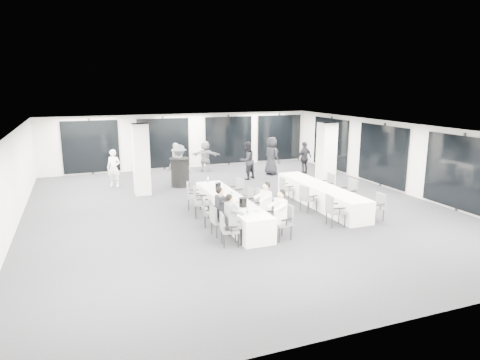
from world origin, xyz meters
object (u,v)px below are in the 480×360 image
object	(u,v)px
standing_guest_e	(272,153)
chair_main_right_mid	(257,202)
ice_bucket_near	(243,202)
standing_guest_b	(247,158)
banquet_table_main	(230,209)
chair_main_left_second	(217,219)
ice_bucket_far	(218,186)
chair_side_left_far	(285,187)
banquet_table_side	(320,196)
chair_main_left_mid	(208,210)
chair_main_left_near	(227,227)
chair_side_left_near	(333,209)
cocktail_table	(180,172)
standing_guest_c	(179,162)
chair_main_right_near	(283,219)
chair_side_right_far	(328,184)
chair_side_left_mid	(307,197)
chair_main_right_fourth	(248,199)
chair_main_right_far	(237,190)
standing_guest_d	(305,156)
chair_main_left_fourth	(199,200)
chair_main_left_far	(192,194)
chair_side_right_near	(377,205)
chair_side_right_mid	(349,192)
standing_guest_f	(205,154)
standing_guest_g	(114,166)
chair_main_right_second	(269,211)

from	to	relation	value
standing_guest_e	chair_main_right_mid	bearing A→B (deg)	133.53
ice_bucket_near	standing_guest_b	bearing A→B (deg)	67.35
banquet_table_main	chair_main_left_second	distance (m)	1.49
ice_bucket_far	chair_side_left_far	bearing A→B (deg)	7.61
banquet_table_side	chair_main_left_mid	distance (m)	4.46
chair_main_left_near	chair_side_left_near	world-z (taller)	chair_side_left_near
cocktail_table	standing_guest_c	distance (m)	0.44
chair_main_right_near	chair_side_right_far	bearing A→B (deg)	-57.63
banquet_table_main	chair_side_left_mid	bearing A→B (deg)	-1.38
chair_main_right_fourth	chair_side_right_far	distance (m)	3.66
chair_main_left_mid	chair_main_right_far	xyz separation A→B (m)	(1.66, 1.90, 0.06)
chair_main_right_far	ice_bucket_far	size ratio (longest dim) A/B	4.32
chair_main_right_far	standing_guest_b	distance (m)	4.30
chair_main_left_near	chair_main_right_fourth	xyz separation A→B (m)	(1.65, 2.60, -0.03)
chair_main_right_fourth	banquet_table_main	bearing A→B (deg)	117.66
banquet_table_main	standing_guest_d	distance (m)	8.04
cocktail_table	standing_guest_e	bearing A→B (deg)	10.48
chair_main_right_near	chair_side_left_far	distance (m)	4.16
chair_main_left_fourth	chair_main_left_far	distance (m)	0.98
chair_main_right_mid	chair_side_right_near	size ratio (longest dim) A/B	1.12
chair_main_left_fourth	chair_side_right_mid	distance (m)	5.31
chair_side_left_near	chair_side_left_far	xyz separation A→B (m)	(0.01, 3.28, -0.07)
ice_bucket_near	standing_guest_f	bearing A→B (deg)	80.64
chair_main_right_mid	standing_guest_d	bearing A→B (deg)	-53.19
chair_main_right_fourth	chair_main_left_second	bearing A→B (deg)	131.66
ice_bucket_far	chair_main_left_near	bearing A→B (deg)	-103.99
chair_main_right_fourth	chair_main_left_fourth	bearing A→B (deg)	79.34
chair_side_left_mid	chair_side_right_far	size ratio (longest dim) A/B	0.97
chair_main_left_mid	chair_main_right_far	size ratio (longest dim) A/B	0.90
chair_side_left_near	ice_bucket_far	world-z (taller)	chair_side_left_near
chair_side_right_mid	chair_main_right_fourth	bearing A→B (deg)	77.32
chair_side_right_near	standing_guest_e	xyz separation A→B (m)	(-0.14, 7.70, 0.53)
chair_main_left_far	chair_side_left_mid	xyz separation A→B (m)	(3.58, -1.73, -0.02)
chair_side_left_far	chair_side_right_far	bearing A→B (deg)	80.78
chair_main_left_near	chair_side_right_far	size ratio (longest dim) A/B	0.96
chair_side_left_near	standing_guest_b	bearing A→B (deg)	-171.19
standing_guest_c	standing_guest_g	xyz separation A→B (m)	(-2.66, 0.80, -0.10)
cocktail_table	chair_main_right_fourth	world-z (taller)	cocktail_table
chair_main_right_second	chair_main_right_far	distance (m)	2.75
banquet_table_main	ice_bucket_near	bearing A→B (deg)	-89.88
chair_main_right_second	chair_side_left_mid	size ratio (longest dim) A/B	1.00
chair_main_left_far	chair_main_right_second	distance (m)	3.26
chair_main_right_mid	chair_side_right_far	distance (m)	3.88
chair_main_right_fourth	standing_guest_c	bearing A→B (deg)	9.00
chair_main_right_far	standing_guest_f	size ratio (longest dim) A/B	0.55
chair_main_left_near	chair_side_left_mid	size ratio (longest dim) A/B	0.99
banquet_table_side	cocktail_table	world-z (taller)	cocktail_table
banquet_table_side	standing_guest_e	size ratio (longest dim) A/B	2.43
cocktail_table	standing_guest_e	size ratio (longest dim) A/B	0.59
banquet_table_main	ice_bucket_far	world-z (taller)	ice_bucket_far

